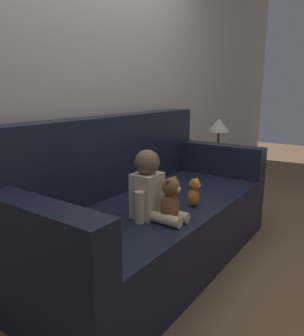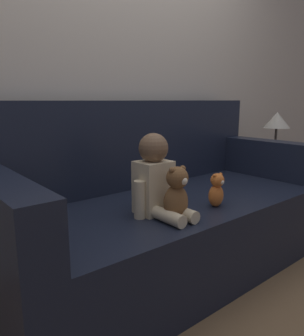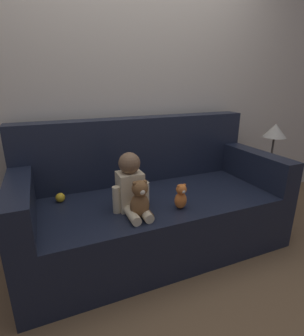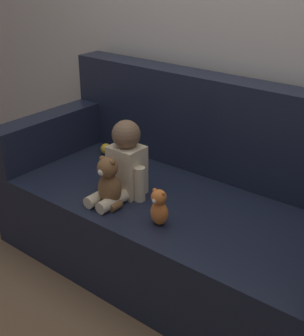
{
  "view_description": "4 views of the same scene",
  "coord_description": "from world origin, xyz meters",
  "px_view_note": "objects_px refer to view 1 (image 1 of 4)",
  "views": [
    {
      "loc": [
        -1.77,
        -1.24,
        1.22
      ],
      "look_at": [
        -0.16,
        -0.11,
        0.74
      ],
      "focal_mm": 35.0,
      "sensor_mm": 36.0,
      "label": 1
    },
    {
      "loc": [
        -1.29,
        -1.38,
        1.03
      ],
      "look_at": [
        -0.16,
        -0.01,
        0.66
      ],
      "focal_mm": 35.0,
      "sensor_mm": 36.0,
      "label": 2
    },
    {
      "loc": [
        -0.77,
        -1.75,
        1.33
      ],
      "look_at": [
        -0.05,
        -0.04,
        0.71
      ],
      "focal_mm": 28.0,
      "sensor_mm": 36.0,
      "label": 3
    },
    {
      "loc": [
        1.25,
        -1.79,
        1.67
      ],
      "look_at": [
        -0.08,
        -0.14,
        0.66
      ],
      "focal_mm": 50.0,
      "sensor_mm": 36.0,
      "label": 4
    }
  ],
  "objects_px": {
    "person_baby": "(150,190)",
    "toy_ball": "(54,224)",
    "teddy_bear_brown": "(171,201)",
    "couch": "(145,214)",
    "plush_toy_side": "(194,192)",
    "side_table": "(218,142)"
  },
  "relations": [
    {
      "from": "person_baby",
      "to": "plush_toy_side",
      "type": "xyz_separation_m",
      "value": [
        0.33,
        -0.12,
        -0.08
      ]
    },
    {
      "from": "person_baby",
      "to": "toy_ball",
      "type": "xyz_separation_m",
      "value": [
        -0.45,
        0.33,
        -0.14
      ]
    },
    {
      "from": "couch",
      "to": "teddy_bear_brown",
      "type": "distance_m",
      "value": 0.49
    },
    {
      "from": "couch",
      "to": "side_table",
      "type": "height_order",
      "value": "couch"
    },
    {
      "from": "teddy_bear_brown",
      "to": "side_table",
      "type": "relative_size",
      "value": 0.29
    },
    {
      "from": "plush_toy_side",
      "to": "side_table",
      "type": "distance_m",
      "value": 1.33
    },
    {
      "from": "person_baby",
      "to": "toy_ball",
      "type": "height_order",
      "value": "person_baby"
    },
    {
      "from": "toy_ball",
      "to": "side_table",
      "type": "bearing_deg",
      "value": -1.5
    },
    {
      "from": "person_baby",
      "to": "side_table",
      "type": "xyz_separation_m",
      "value": [
        1.59,
        0.27,
        0.06
      ]
    },
    {
      "from": "person_baby",
      "to": "plush_toy_side",
      "type": "height_order",
      "value": "person_baby"
    },
    {
      "from": "toy_ball",
      "to": "person_baby",
      "type": "bearing_deg",
      "value": -35.79
    },
    {
      "from": "teddy_bear_brown",
      "to": "plush_toy_side",
      "type": "relative_size",
      "value": 1.43
    },
    {
      "from": "toy_ball",
      "to": "side_table",
      "type": "xyz_separation_m",
      "value": [
        2.04,
        -0.05,
        0.2
      ]
    },
    {
      "from": "side_table",
      "to": "toy_ball",
      "type": "bearing_deg",
      "value": 178.5
    },
    {
      "from": "teddy_bear_brown",
      "to": "toy_ball",
      "type": "height_order",
      "value": "teddy_bear_brown"
    },
    {
      "from": "couch",
      "to": "plush_toy_side",
      "type": "relative_size",
      "value": 11.04
    },
    {
      "from": "couch",
      "to": "person_baby",
      "type": "distance_m",
      "value": 0.44
    },
    {
      "from": "toy_ball",
      "to": "couch",
      "type": "bearing_deg",
      "value": -8.23
    },
    {
      "from": "side_table",
      "to": "person_baby",
      "type": "bearing_deg",
      "value": -170.23
    },
    {
      "from": "person_baby",
      "to": "side_table",
      "type": "height_order",
      "value": "side_table"
    },
    {
      "from": "person_baby",
      "to": "toy_ball",
      "type": "relative_size",
      "value": 5.91
    },
    {
      "from": "couch",
      "to": "toy_ball",
      "type": "relative_size",
      "value": 29.63
    }
  ]
}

